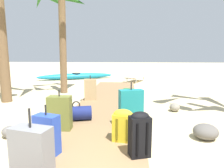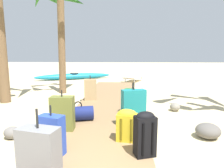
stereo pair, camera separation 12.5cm
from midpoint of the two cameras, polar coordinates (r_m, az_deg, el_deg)
The scene contains 17 objects.
ground_plane at distance 4.71m, azimuth -2.58°, elevation -8.89°, with size 60.00×60.00×0.00m, color #CCB789.
boardwalk at distance 5.48m, azimuth -1.70°, elevation -5.92°, with size 1.61×8.17×0.08m, color olive.
suitcase_tan at distance 5.83m, azimuth -6.93°, elevation -1.59°, with size 0.39×0.28×0.73m.
suitcase_teal at distance 3.68m, azimuth 5.29°, elevation -7.00°, with size 0.47×0.30×0.83m.
duffel_bag_navy at distance 4.10m, azimuth -10.67°, elevation -8.41°, with size 0.66×0.44×0.40m.
suitcase_green at distance 4.45m, azimuth 5.13°, elevation -5.06°, with size 0.38×0.26×0.70m.
backpack_black at distance 2.68m, azimuth 8.21°, elevation -13.86°, with size 0.31×0.26×0.60m.
suitcase_olive at distance 3.63m, azimuth -15.17°, elevation -8.22°, with size 0.41×0.23×0.72m.
suitcase_blue at distance 2.84m, azimuth -18.38°, elevation -13.87°, with size 0.37×0.27×0.68m.
backpack_yellow at distance 3.11m, azimuth 3.18°, elevation -11.59°, with size 0.34×0.25×0.50m.
suitcase_grey at distance 2.33m, azimuth -21.93°, elevation -18.56°, with size 0.46×0.30×0.79m.
palm_tree_far_left at distance 7.57m, azimuth -15.05°, elevation 21.21°, with size 2.04×2.09×3.92m.
lounge_chair at distance 10.10m, azimuth 5.67°, elevation 2.42°, with size 1.15×1.63×0.81m.
kayak at distance 11.38m, azimuth -11.29°, elevation 2.22°, with size 4.15×2.30×0.35m.
rock_right_far at distance 3.77m, azimuth 25.24°, elevation -12.19°, with size 0.39×0.42×0.26m, color #5B5651.
rock_left_mid at distance 3.84m, azimuth -27.80°, elevation -12.41°, with size 0.30×0.24×0.21m, color slate.
rock_right_near at distance 5.21m, azimuth 17.18°, elevation -6.36°, with size 0.28×0.25×0.21m, color gray.
Camera 2 is at (0.41, -1.20, 1.42)m, focal length 31.45 mm.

